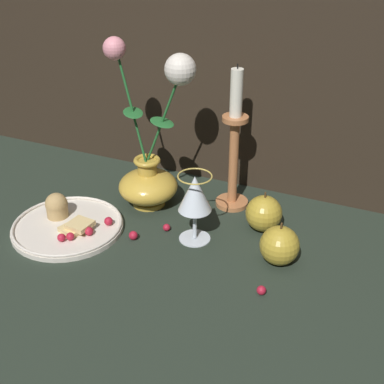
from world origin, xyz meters
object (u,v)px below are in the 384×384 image
Objects in this scene: apple_beside_vase at (280,245)px; wine_glass at (195,196)px; plate_with_pastries at (67,223)px; candlestick at (234,147)px; apple_near_glass at (264,213)px; vase at (151,162)px.

wine_glass is at bearing 177.86° from apple_beside_vase.
apple_beside_vase reaches higher than plate_with_pastries.
candlestick is 0.25m from apple_beside_vase.
wine_glass is 0.18m from apple_beside_vase.
apple_beside_vase and apple_near_glass have the same top height.
candlestick is at bearing 133.05° from apple_beside_vase.
apple_near_glass is at bearing 38.24° from wine_glass.
wine_glass is at bearing -31.34° from vase.
plate_with_pastries is 2.63× the size of apple_beside_vase.
apple_beside_vase is (0.15, -0.16, -0.10)m from candlestick.
candlestick is 3.65× the size of apple_near_glass.
candlestick is 3.66× the size of apple_beside_vase.
wine_glass is 0.16m from apple_near_glass.
plate_with_pastries is at bearing -156.30° from apple_near_glass.
candlestick is (0.28, 0.23, 0.13)m from plate_with_pastries.
apple_beside_vase is 1.00× the size of apple_near_glass.
vase is 0.33m from apple_beside_vase.
plate_with_pastries is 0.41m from apple_near_glass.
apple_near_glass is (-0.06, 0.10, 0.00)m from apple_beside_vase.
plate_with_pastries is at bearing -126.24° from vase.
apple_near_glass is at bearing 0.98° from vase.
candlestick reaches higher than wine_glass.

